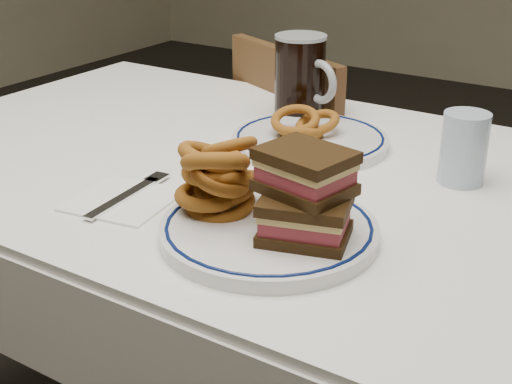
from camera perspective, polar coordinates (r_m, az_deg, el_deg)
The scene contains 11 objects.
dining_table at distance 1.29m, azimuth -2.44°, elevation -1.49°, with size 1.27×0.87×0.75m.
chair_far at distance 1.77m, azimuth 4.97°, elevation -0.63°, with size 0.52×0.52×0.85m.
main_plate at distance 0.96m, azimuth 1.03°, elevation -3.05°, with size 0.30×0.30×0.02m.
reuben_sandwich at distance 0.90m, azimuth 3.96°, elevation -0.24°, with size 0.14×0.13×0.12m.
onion_rings_main at distance 0.98m, azimuth -3.01°, elevation 1.29°, with size 0.14×0.14×0.13m.
ketchup_ramekin at distance 1.03m, azimuth 2.34°, elevation 0.32°, with size 0.05×0.05×0.03m.
beer_mug at distance 1.42m, azimuth 3.63°, elevation 9.15°, with size 0.15×0.10×0.17m.
water_glass at distance 1.16m, azimuth 16.29°, elevation 3.38°, with size 0.07×0.07×0.11m, color #A8BFD9.
far_plate at distance 1.29m, azimuth 4.33°, elevation 4.16°, with size 0.28×0.28×0.02m.
onion_rings_far at distance 1.29m, azimuth 3.87°, elevation 5.39°, with size 0.12×0.12×0.07m.
napkin_fork at distance 1.09m, azimuth -10.47°, elevation -0.52°, with size 0.16×0.19×0.01m.
Camera 1 is at (0.68, -0.95, 1.20)m, focal length 50.00 mm.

